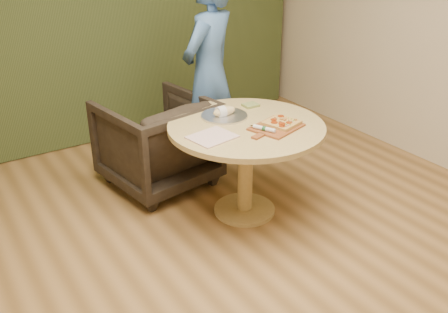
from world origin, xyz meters
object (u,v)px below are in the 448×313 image
cutlery_roll (264,129)px  person_standing (209,74)px  bread_roll (223,112)px  pizza_paddle (275,127)px  armchair (157,138)px  flatbread_pizza (282,123)px  serving_tray (224,116)px  pedestal_table (246,142)px

cutlery_roll → person_standing: bearing=54.7°
cutlery_roll → bread_roll: (-0.08, 0.41, 0.01)m
pizza_paddle → person_standing: (0.07, 1.03, 0.13)m
pizza_paddle → armchair: 1.14m
flatbread_pizza → cutlery_roll: flatbread_pizza is taller
armchair → serving_tray: bearing=108.7°
pizza_paddle → flatbread_pizza: (0.06, 0.01, 0.02)m
armchair → person_standing: size_ratio=0.48×
cutlery_roll → person_standing: size_ratio=0.11×
armchair → person_standing: (0.56, 0.05, 0.46)m
pizza_paddle → cutlery_roll: cutlery_roll is taller
pedestal_table → pizza_paddle: pizza_paddle is taller
serving_tray → pedestal_table: bearing=-76.6°
armchair → pizza_paddle: bearing=107.6°
serving_tray → armchair: size_ratio=0.41×
cutlery_roll → person_standing: person_standing is taller
pedestal_table → bread_roll: bearing=105.6°
pizza_paddle → bread_roll: bread_roll is taller
bread_roll → flatbread_pizza: bearing=-56.5°
flatbread_pizza → person_standing: person_standing is taller
pizza_paddle → serving_tray: serving_tray is taller
cutlery_roll → bread_roll: bearing=75.4°
flatbread_pizza → serving_tray: flatbread_pizza is taller
person_standing → flatbread_pizza: bearing=61.6°
pedestal_table → cutlery_roll: (0.02, -0.20, 0.17)m
flatbread_pizza → cutlery_roll: (-0.18, -0.03, 0.00)m
armchair → person_standing: person_standing is taller
pizza_paddle → person_standing: 1.04m
pedestal_table → bread_roll: size_ratio=6.03×
pedestal_table → armchair: size_ratio=1.36×
cutlery_roll → serving_tray: bearing=74.2°
serving_tray → person_standing: bearing=68.0°
pedestal_table → flatbread_pizza: bearing=-40.9°
pizza_paddle → flatbread_pizza: 0.07m
pizza_paddle → bread_roll: (-0.19, 0.40, 0.04)m
cutlery_roll → serving_tray: 0.42m
serving_tray → cutlery_roll: bearing=-80.6°
bread_roll → cutlery_roll: bearing=-79.4°
cutlery_roll → bread_roll: 0.42m
bread_roll → armchair: size_ratio=0.22×
pizza_paddle → person_standing: bearing=69.3°
flatbread_pizza → bread_roll: (-0.26, 0.39, 0.02)m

